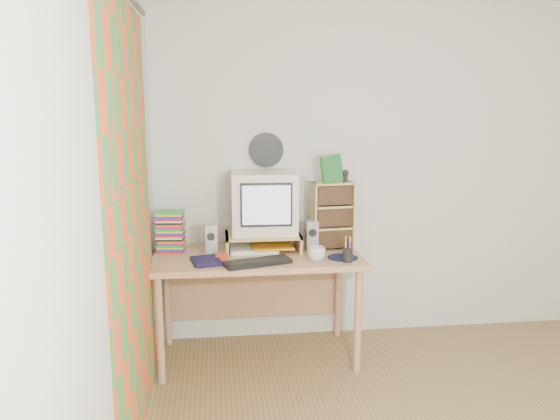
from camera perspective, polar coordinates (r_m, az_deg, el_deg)
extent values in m
plane|color=silver|center=(4.19, 11.32, 3.86)|extent=(3.50, 0.00, 3.50)
plane|color=silver|center=(2.30, -17.92, -2.20)|extent=(0.00, 3.50, 3.50)
plane|color=#F04E21|center=(2.78, -15.14, -1.95)|extent=(0.00, 2.20, 2.20)
cylinder|color=black|center=(3.96, -1.45, 6.29)|extent=(0.25, 0.02, 0.25)
cube|color=tan|center=(3.74, -2.43, -4.94)|extent=(1.40, 0.70, 0.04)
cube|color=tan|center=(4.16, -2.74, -8.41)|extent=(1.33, 0.02, 0.41)
cylinder|color=tan|center=(3.60, -12.46, -12.18)|extent=(0.05, 0.05, 0.71)
cylinder|color=tan|center=(3.69, 8.14, -11.41)|extent=(0.05, 0.05, 0.71)
cylinder|color=tan|center=(4.13, -11.69, -9.04)|extent=(0.05, 0.05, 0.71)
cylinder|color=tan|center=(4.22, 6.10, -8.46)|extent=(0.05, 0.05, 0.71)
cube|color=tan|center=(3.80, -5.56, -3.45)|extent=(0.02, 0.30, 0.12)
cube|color=tan|center=(3.84, 1.92, -3.24)|extent=(0.02, 0.30, 0.12)
cube|color=tan|center=(3.80, -1.81, -2.62)|extent=(0.52, 0.30, 0.02)
cube|color=silver|center=(3.81, -1.67, 0.82)|extent=(0.46, 0.46, 0.42)
cube|color=#A1A2A6|center=(3.72, -7.23, -3.10)|extent=(0.09, 0.09, 0.21)
cube|color=#A1A2A6|center=(3.79, 3.31, -2.71)|extent=(0.09, 0.09, 0.22)
cube|color=black|center=(3.50, -2.36, -5.48)|extent=(0.45, 0.26, 0.03)
cube|color=tan|center=(3.84, 5.46, -0.58)|extent=(0.30, 0.18, 0.47)
imported|color=silver|center=(3.58, 3.85, -4.59)|extent=(0.12, 0.12, 0.09)
imported|color=#120E34|center=(3.55, -9.13, -5.22)|extent=(0.24, 0.20, 0.04)
cylinder|color=black|center=(3.67, 6.56, -4.96)|extent=(0.21, 0.21, 0.00)
cube|color=#C03E14|center=(3.62, -6.12, -4.87)|extent=(0.08, 0.06, 0.04)
cube|color=#1C632B|center=(3.77, 5.41, 4.30)|extent=(0.15, 0.07, 0.19)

